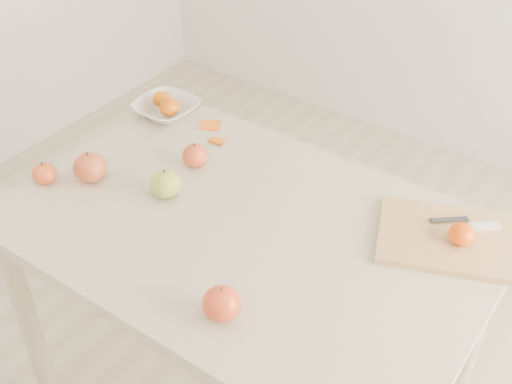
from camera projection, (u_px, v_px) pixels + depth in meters
The scene contains 14 objects.
table at pixel (245, 253), 1.66m from camera, with size 1.20×0.80×0.75m.
cutting_board at pixel (448, 238), 1.54m from camera, with size 0.33×0.24×0.02m, color tan.
board_tangerine at pixel (462, 234), 1.50m from camera, with size 0.06×0.06×0.05m, color #DD3C07.
fruit_bowl at pixel (166, 109), 2.00m from camera, with size 0.19×0.19×0.05m, color silver.
bowl_tangerine_near at pixel (162, 99), 2.00m from camera, with size 0.06×0.06×0.05m, color #D95B07.
bowl_tangerine_far at pixel (170, 107), 1.96m from camera, with size 0.06×0.06×0.06m, color #E15907.
orange_peel_a at pixel (211, 127), 1.96m from camera, with size 0.06×0.04×0.00m, color orange.
orange_peel_b at pixel (217, 142), 1.89m from camera, with size 0.04×0.04×0.00m, color #DF5A0F.
paring_knife at pixel (479, 225), 1.56m from camera, with size 0.16×0.09×0.01m.
apple_green at pixel (165, 184), 1.67m from camera, with size 0.08×0.08×0.08m, color olive.
apple_red_b at pixel (90, 167), 1.72m from camera, with size 0.09×0.09×0.08m, color maroon.
apple_red_e at pixel (222, 303), 1.34m from camera, with size 0.08×0.08×0.07m, color #9A1D0B.
apple_red_d at pixel (44, 174), 1.72m from camera, with size 0.07×0.07×0.06m, color #A02B1B.
apple_red_a at pixel (195, 155), 1.78m from camera, with size 0.07×0.07×0.06m, color maroon.
Camera 1 is at (0.73, -0.97, 1.79)m, focal length 45.00 mm.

